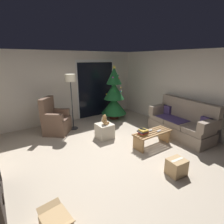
# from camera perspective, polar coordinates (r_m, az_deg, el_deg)

# --- Properties ---
(ground_plane) EXTENTS (7.00, 7.00, 0.00)m
(ground_plane) POSITION_cam_1_polar(r_m,az_deg,el_deg) (4.32, 0.86, -14.04)
(ground_plane) COLOR #B2A38E
(wall_back) EXTENTS (5.72, 0.12, 2.50)m
(wall_back) POSITION_cam_1_polar(r_m,az_deg,el_deg) (6.52, -14.88, 7.86)
(wall_back) COLOR beige
(wall_back) RESTS_ON ground
(wall_right) EXTENTS (0.12, 6.00, 2.50)m
(wall_right) POSITION_cam_1_polar(r_m,az_deg,el_deg) (5.92, 24.35, 6.01)
(wall_right) COLOR beige
(wall_right) RESTS_ON ground
(patio_door_frame) EXTENTS (1.60, 0.02, 2.20)m
(patio_door_frame) POSITION_cam_1_polar(r_m,az_deg,el_deg) (6.96, -5.30, 7.66)
(patio_door_frame) COLOR silver
(patio_door_frame) RESTS_ON ground
(patio_door_glass) EXTENTS (1.50, 0.02, 2.10)m
(patio_door_glass) POSITION_cam_1_polar(r_m,az_deg,el_deg) (6.95, -5.22, 7.23)
(patio_door_glass) COLOR black
(patio_door_glass) RESTS_ON ground
(couch) EXTENTS (0.92, 1.99, 1.08)m
(couch) POSITION_cam_1_polar(r_m,az_deg,el_deg) (5.60, 21.81, -3.32)
(couch) COLOR gray
(couch) RESTS_ON ground
(coffee_table) EXTENTS (1.10, 0.40, 0.39)m
(coffee_table) POSITION_cam_1_polar(r_m,az_deg,el_deg) (4.78, 13.05, -7.78)
(coffee_table) COLOR #9E7547
(coffee_table) RESTS_ON ground
(remote_silver) EXTENTS (0.16, 0.07, 0.02)m
(remote_silver) POSITION_cam_1_polar(r_m,az_deg,el_deg) (4.80, 15.13, -5.99)
(remote_silver) COLOR #ADADB2
(remote_silver) RESTS_ON coffee_table
(remote_white) EXTENTS (0.16, 0.05, 0.02)m
(remote_white) POSITION_cam_1_polar(r_m,az_deg,el_deg) (4.77, 12.25, -5.97)
(remote_white) COLOR silver
(remote_white) RESTS_ON coffee_table
(book_stack) EXTENTS (0.27, 0.23, 0.13)m
(book_stack) POSITION_cam_1_polar(r_m,az_deg,el_deg) (4.51, 10.14, -6.47)
(book_stack) COLOR #B79333
(book_stack) RESTS_ON coffee_table
(cell_phone) EXTENTS (0.13, 0.16, 0.01)m
(cell_phone) POSITION_cam_1_polar(r_m,az_deg,el_deg) (4.50, 10.12, -5.54)
(cell_phone) COLOR black
(cell_phone) RESTS_ON book_stack
(christmas_tree) EXTENTS (0.95, 0.95, 2.02)m
(christmas_tree) POSITION_cam_1_polar(r_m,az_deg,el_deg) (6.55, 0.67, 5.31)
(christmas_tree) COLOR #4C1E19
(christmas_tree) RESTS_ON ground
(armchair) EXTENTS (0.97, 0.97, 1.13)m
(armchair) POSITION_cam_1_polar(r_m,az_deg,el_deg) (5.63, -18.17, -2.78)
(armchair) COLOR brown
(armchair) RESTS_ON ground
(floor_lamp) EXTENTS (0.32, 0.32, 1.78)m
(floor_lamp) POSITION_cam_1_polar(r_m,az_deg,el_deg) (5.58, -13.42, 9.13)
(floor_lamp) COLOR #2D2D30
(floor_lamp) RESTS_ON ground
(ottoman) EXTENTS (0.44, 0.44, 0.43)m
(ottoman) POSITION_cam_1_polar(r_m,az_deg,el_deg) (5.10, -2.44, -6.22)
(ottoman) COLOR beige
(ottoman) RESTS_ON ground
(teddy_bear_honey) EXTENTS (0.21, 0.22, 0.29)m
(teddy_bear_honey) POSITION_cam_1_polar(r_m,az_deg,el_deg) (4.98, -2.37, -2.67)
(teddy_bear_honey) COLOR tan
(teddy_bear_honey) RESTS_ON ottoman
(teddy_bear_cream_by_tree) EXTENTS (0.21, 0.21, 0.29)m
(teddy_bear_cream_by_tree) POSITION_cam_1_polar(r_m,az_deg,el_deg) (6.13, -3.05, -3.10)
(teddy_bear_cream_by_tree) COLOR beige
(teddy_bear_cream_by_tree) RESTS_ON ground
(cardboard_box_taped_mid_floor) EXTENTS (0.38, 0.33, 0.33)m
(cardboard_box_taped_mid_floor) POSITION_cam_1_polar(r_m,az_deg,el_deg) (3.87, 20.37, -16.50)
(cardboard_box_taped_mid_floor) COLOR tan
(cardboard_box_taped_mid_floor) RESTS_ON ground
(cardboard_box_open_near_shelf) EXTENTS (0.38, 0.56, 0.29)m
(cardboard_box_open_near_shelf) POSITION_cam_1_polar(r_m,az_deg,el_deg) (2.86, -17.84, -31.56)
(cardboard_box_open_near_shelf) COLOR tan
(cardboard_box_open_near_shelf) RESTS_ON ground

